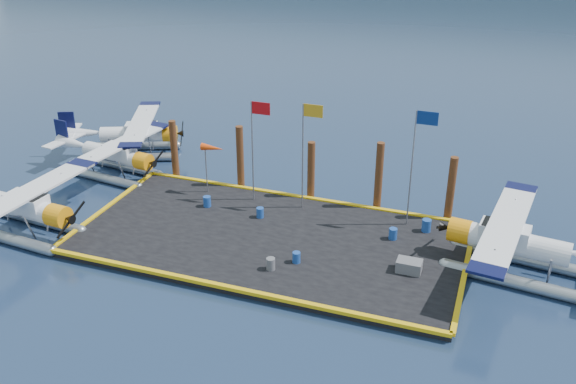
# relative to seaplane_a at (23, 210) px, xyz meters

# --- Properties ---
(ground) EXTENTS (4000.00, 4000.00, 0.00)m
(ground) POSITION_rel_seaplane_a_xyz_m (12.68, 3.56, -1.50)
(ground) COLOR #162A44
(ground) RESTS_ON ground
(dock) EXTENTS (20.00, 10.00, 0.40)m
(dock) POSITION_rel_seaplane_a_xyz_m (12.68, 3.56, -1.30)
(dock) COLOR black
(dock) RESTS_ON ground
(dock_bumpers) EXTENTS (20.25, 10.25, 0.18)m
(dock_bumpers) POSITION_rel_seaplane_a_xyz_m (12.68, 3.56, -1.01)
(dock_bumpers) COLOR yellow
(dock_bumpers) RESTS_ON dock
(seaplane_a) EXTENTS (8.84, 9.75, 3.45)m
(seaplane_a) POSITION_rel_seaplane_a_xyz_m (0.00, 0.00, 0.00)
(seaplane_a) COLOR gray
(seaplane_a) RESTS_ON ground
(seaplane_b) EXTENTS (8.09, 8.91, 3.15)m
(seaplane_b) POSITION_rel_seaplane_a_xyz_m (0.39, 8.12, -0.13)
(seaplane_b) COLOR gray
(seaplane_b) RESTS_ON ground
(seaplane_c) EXTENTS (8.47, 8.94, 3.25)m
(seaplane_c) POSITION_rel_seaplane_a_xyz_m (-0.30, 11.73, -0.09)
(seaplane_c) COLOR gray
(seaplane_c) RESTS_ON ground
(seaplane_d) EXTENTS (9.07, 10.00, 3.54)m
(seaplane_d) POSITION_rel_seaplane_a_xyz_m (24.59, 4.84, 0.04)
(seaplane_d) COLOR gray
(seaplane_d) RESTS_ON ground
(drum_0) EXTENTS (0.44, 0.44, 0.62)m
(drum_0) POSITION_rel_seaplane_a_xyz_m (8.02, 5.62, -0.80)
(drum_0) COLOR #1A4393
(drum_0) RESTS_ON dock
(drum_1) EXTENTS (0.39, 0.39, 0.56)m
(drum_1) POSITION_rel_seaplane_a_xyz_m (14.80, 1.68, -0.83)
(drum_1) COLOR #1A4393
(drum_1) RESTS_ON dock
(drum_2) EXTENTS (0.43, 0.43, 0.61)m
(drum_2) POSITION_rel_seaplane_a_xyz_m (18.79, 5.54, -0.80)
(drum_2) COLOR #1A4393
(drum_2) RESTS_ON dock
(drum_3) EXTENTS (0.43, 0.43, 0.60)m
(drum_3) POSITION_rel_seaplane_a_xyz_m (13.84, 0.67, -0.80)
(drum_3) COLOR #5B5B60
(drum_3) RESTS_ON dock
(drum_4) EXTENTS (0.49, 0.49, 0.69)m
(drum_4) POSITION_rel_seaplane_a_xyz_m (20.30, 6.95, -0.76)
(drum_4) COLOR #1A4393
(drum_4) RESTS_ON dock
(drum_5) EXTENTS (0.41, 0.41, 0.57)m
(drum_5) POSITION_rel_seaplane_a_xyz_m (11.38, 5.42, -0.82)
(drum_5) COLOR #1A4393
(drum_5) RESTS_ON dock
(crate) EXTENTS (1.19, 0.79, 0.59)m
(crate) POSITION_rel_seaplane_a_xyz_m (20.13, 2.73, -0.81)
(crate) COLOR #5B5B60
(crate) RESTS_ON dock
(flagpole_red) EXTENTS (1.14, 0.08, 6.00)m
(flagpole_red) POSITION_rel_seaplane_a_xyz_m (10.39, 7.36, 2.89)
(flagpole_red) COLOR gray
(flagpole_red) RESTS_ON dock
(flagpole_yellow) EXTENTS (1.14, 0.08, 6.20)m
(flagpole_yellow) POSITION_rel_seaplane_a_xyz_m (13.38, 7.36, 3.01)
(flagpole_yellow) COLOR gray
(flagpole_yellow) RESTS_ON dock
(flagpole_blue) EXTENTS (1.14, 0.08, 6.50)m
(flagpole_blue) POSITION_rel_seaplane_a_xyz_m (19.38, 7.36, 3.18)
(flagpole_blue) COLOR gray
(flagpole_blue) RESTS_ON dock
(windsock) EXTENTS (1.40, 0.44, 3.12)m
(windsock) POSITION_rel_seaplane_a_xyz_m (7.66, 7.36, 1.72)
(windsock) COLOR gray
(windsock) RESTS_ON dock
(piling_0) EXTENTS (0.44, 0.44, 4.00)m
(piling_0) POSITION_rel_seaplane_a_xyz_m (4.18, 8.96, 0.50)
(piling_0) COLOR #462B14
(piling_0) RESTS_ON ground
(piling_1) EXTENTS (0.44, 0.44, 4.20)m
(piling_1) POSITION_rel_seaplane_a_xyz_m (8.68, 8.96, 0.60)
(piling_1) COLOR #462B14
(piling_1) RESTS_ON ground
(piling_2) EXTENTS (0.44, 0.44, 3.80)m
(piling_2) POSITION_rel_seaplane_a_xyz_m (13.18, 8.96, 0.40)
(piling_2) COLOR #462B14
(piling_2) RESTS_ON ground
(piling_3) EXTENTS (0.44, 0.44, 4.30)m
(piling_3) POSITION_rel_seaplane_a_xyz_m (17.18, 8.96, 0.65)
(piling_3) COLOR #462B14
(piling_3) RESTS_ON ground
(piling_4) EXTENTS (0.44, 0.44, 4.00)m
(piling_4) POSITION_rel_seaplane_a_xyz_m (21.18, 8.96, 0.50)
(piling_4) COLOR #462B14
(piling_4) RESTS_ON ground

